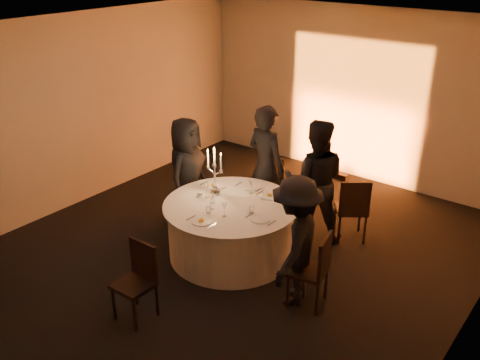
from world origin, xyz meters
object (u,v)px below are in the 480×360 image
Objects in this scene: banquet_table at (231,230)px; chair_back_left at (278,177)px; chair_left at (187,184)px; candelabra at (215,177)px; chair_right at (315,267)px; chair_front at (138,276)px; guest_left at (187,173)px; guest_right at (296,242)px; guest_back_right at (315,181)px; coffee_cup at (200,194)px; chair_back_right at (353,206)px; guest_back_left at (266,166)px.

chair_back_left is (-0.34, 1.65, 0.11)m from banquet_table.
candelabra is (0.95, -0.44, 0.53)m from chair_left.
chair_right is at bearing -132.62° from chair_left.
chair_front is at bearing 106.06° from chair_back_left.
guest_right is (2.29, -0.64, -0.04)m from guest_left.
coffee_cup is at bearing 15.04° from guest_back_right.
guest_right is at bearing -8.99° from coffee_cup.
chair_back_right is 8.80× the size of coffee_cup.
banquet_table is 1.86× the size of chair_back_right.
chair_back_left is at bearing -149.37° from chair_right.
coffee_cup is 0.31m from candelabra.
chair_right is (2.79, -0.86, 0.05)m from chair_left.
chair_back_left is at bearing 94.50° from chair_front.
guest_back_left is (-0.18, 1.07, 0.54)m from banquet_table.
chair_front is at bearing -73.84° from coffee_cup.
chair_back_right is 0.61× the size of guest_right.
coffee_cup is at bearing -114.46° from guest_right.
candelabra is at bearing 160.44° from banquet_table.
chair_back_left is at bearing -157.32° from guest_right.
chair_right is at bearing 143.61° from chair_back_left.
candelabra reaches higher than chair_back_left.
chair_back_left is at bearing 85.13° from coffee_cup.
chair_back_right reaches higher than banquet_table.
guest_right reaches higher than chair_front.
chair_left is at bearing -119.44° from chair_right.
chair_back_left is 0.94× the size of chair_right.
chair_right reaches higher than chair_left.
guest_back_right is 16.27× the size of coffee_cup.
chair_right is 0.59× the size of guest_right.
guest_right reaches higher than chair_left.
chair_back_left is 1.59m from candelabra.
guest_right is at bearing 45.34° from chair_front.
coffee_cup is at bearing 3.72° from chair_back_right.
guest_back_left is 0.82m from guest_back_right.
chair_back_left is at bearing -44.15° from guest_left.
chair_left is at bearing 142.89° from coffee_cup.
guest_left is (0.27, -0.28, 0.36)m from chair_left.
guest_left is at bearing -6.06° from guest_back_right.
chair_back_right is 0.65m from guest_back_right.
chair_front is at bearing -59.94° from chair_right.
candelabra is (-1.61, 0.48, 0.21)m from guest_right.
guest_back_left reaches higher than guest_left.
chair_left is 0.51× the size of guest_left.
guest_left reaches higher than chair_right.
guest_back_left is 0.96m from candelabra.
chair_front reaches higher than coffee_cup.
guest_back_right is at bearing 160.54° from chair_back_left.
guest_back_left is at bearing -26.03° from chair_back_right.
chair_left is 1.12m from coffee_cup.
chair_left reaches higher than coffee_cup.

